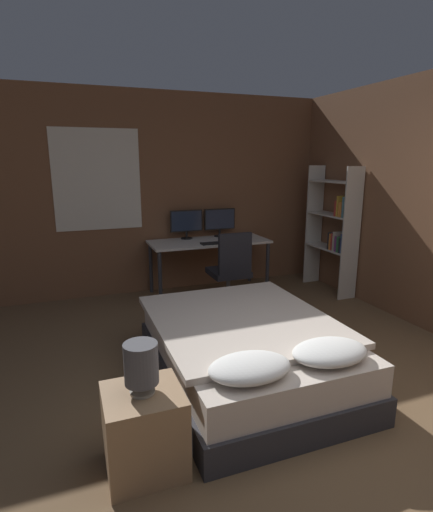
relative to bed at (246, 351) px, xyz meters
name	(u,v)px	position (x,y,z in m)	size (l,w,h in m)	color
ground_plane	(377,466)	(0.33, -1.18, -0.26)	(20.00, 20.00, 0.00)	brown
wall_back	(188,193)	(0.31, 2.67, 1.09)	(12.00, 0.08, 2.70)	brown
bed	(246,351)	(0.00, 0.00, 0.00)	(1.44, 1.92, 0.59)	#2D2D33
nightstand	(144,431)	(-0.99, -0.70, -0.01)	(0.45, 0.43, 0.51)	#997551
bedside_lamp	(141,364)	(-0.99, -0.70, 0.42)	(0.20, 0.20, 0.30)	gray
desk	(209,246)	(0.48, 2.27, 0.40)	(1.61, 0.67, 0.74)	beige
monitor_left	(186,222)	(0.23, 2.50, 0.71)	(0.46, 0.16, 0.40)	black
monitor_right	(220,221)	(0.73, 2.50, 0.71)	(0.46, 0.16, 0.40)	black
keyboard	(215,243)	(0.48, 2.03, 0.49)	(0.37, 0.13, 0.02)	black
computer_mouse	(234,241)	(0.76, 2.03, 0.50)	(0.07, 0.05, 0.04)	black
office_chair	(230,278)	(0.49, 1.55, 0.14)	(0.52, 0.52, 0.99)	black
bookshelf	(336,226)	(2.10, 1.68, 0.68)	(0.27, 0.85, 1.73)	beige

